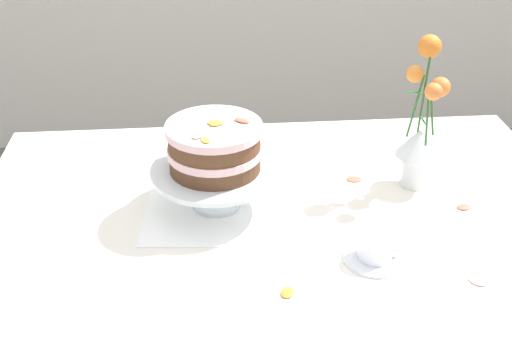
# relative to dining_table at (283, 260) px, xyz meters

# --- Properties ---
(dining_table) EXTENTS (1.40, 1.00, 0.74)m
(dining_table) POSITION_rel_dining_table_xyz_m (0.00, 0.00, 0.00)
(dining_table) COLOR white
(dining_table) RESTS_ON ground
(linen_napkin) EXTENTS (0.34, 0.34, 0.00)m
(linen_napkin) POSITION_rel_dining_table_xyz_m (-0.14, 0.10, 0.09)
(linen_napkin) COLOR white
(linen_napkin) RESTS_ON dining_table
(cake_stand) EXTENTS (0.29, 0.29, 0.10)m
(cake_stand) POSITION_rel_dining_table_xyz_m (-0.14, 0.10, 0.17)
(cake_stand) COLOR silver
(cake_stand) RESTS_ON linen_napkin
(layer_cake) EXTENTS (0.21, 0.21, 0.11)m
(layer_cake) POSITION_rel_dining_table_xyz_m (-0.14, 0.10, 0.24)
(layer_cake) COLOR brown
(layer_cake) RESTS_ON cake_stand
(flower_vase) EXTENTS (0.11, 0.11, 0.37)m
(flower_vase) POSITION_rel_dining_table_xyz_m (0.34, 0.16, 0.23)
(flower_vase) COLOR silver
(flower_vase) RESTS_ON dining_table
(teacup) EXTENTS (0.13, 0.13, 0.05)m
(teacup) POSITION_rel_dining_table_xyz_m (0.17, -0.13, 0.11)
(teacup) COLOR white
(teacup) RESTS_ON dining_table
(loose_petal_0) EXTENTS (0.04, 0.03, 0.00)m
(loose_petal_0) POSITION_rel_dining_table_xyz_m (0.20, 0.19, 0.09)
(loose_petal_0) COLOR #E56B51
(loose_petal_0) RESTS_ON dining_table
(loose_petal_1) EXTENTS (0.04, 0.03, 0.00)m
(loose_petal_1) POSITION_rel_dining_table_xyz_m (0.42, 0.04, 0.09)
(loose_petal_1) COLOR #E56B51
(loose_petal_1) RESTS_ON dining_table
(loose_petal_2) EXTENTS (0.03, 0.04, 0.01)m
(loose_petal_2) POSITION_rel_dining_table_xyz_m (-0.02, -0.22, 0.09)
(loose_petal_2) COLOR orange
(loose_petal_2) RESTS_ON dining_table
(loose_petal_3) EXTENTS (0.04, 0.04, 0.00)m
(loose_petal_3) POSITION_rel_dining_table_xyz_m (0.35, -0.22, 0.09)
(loose_petal_3) COLOR pink
(loose_petal_3) RESTS_ON dining_table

